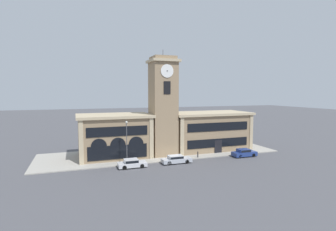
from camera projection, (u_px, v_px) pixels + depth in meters
ground_plane at (172, 161)px, 43.46m from camera, size 300.00×300.00×0.00m
sidewalk_kerb at (160, 153)px, 49.32m from camera, size 43.69×12.51×0.15m
clock_tower at (163, 106)px, 47.07m from camera, size 5.04×5.04×18.97m
town_hall_left_wing at (114, 136)px, 46.36m from camera, size 12.79×8.69×7.58m
town_hall_right_wing at (208, 131)px, 52.60m from camera, size 16.08×8.69×7.50m
parked_car_near at (132, 163)px, 39.92m from camera, size 4.33×1.91×1.31m
parked_car_mid at (176, 159)px, 42.34m from camera, size 4.89×1.83×1.29m
parked_car_far at (244, 153)px, 46.68m from camera, size 4.40×1.83×1.39m
street_lamp at (127, 137)px, 41.01m from camera, size 0.36×0.36×6.84m
bollard at (198, 154)px, 45.58m from camera, size 0.18×0.18×1.06m
fire_hydrant at (135, 161)px, 41.82m from camera, size 0.22×0.22×0.87m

